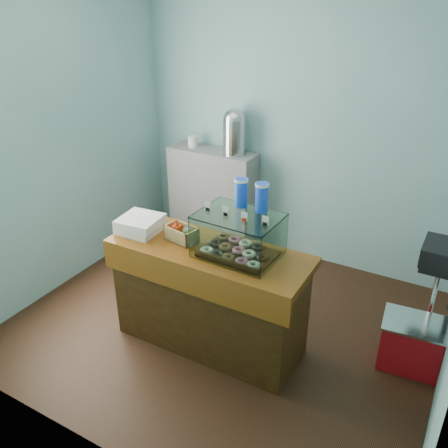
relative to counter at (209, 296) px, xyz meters
The scene contains 9 objects.
ground 0.52m from the counter, 90.00° to the left, with size 3.50×3.50×0.00m, color black.
room_shell 1.27m from the counter, 84.37° to the left, with size 3.54×3.04×2.82m.
counter is the anchor object (origin of this frame).
back_shelf 1.82m from the counter, 119.76° to the left, with size 1.00×0.32×1.10m, color gray.
display_case 0.66m from the counter, 14.96° to the left, with size 0.61×0.46×0.55m.
condiment_crate 0.57m from the counter, behind, with size 0.27×0.20×0.17m.
pastry_boxes 0.81m from the counter, behind, with size 0.35×0.35×0.13m.
coffee_urn 1.92m from the counter, 111.75° to the left, with size 0.27×0.27×0.49m.
red_cooler 1.62m from the counter, 19.58° to the left, with size 0.50×0.40×0.41m.
Camera 1 is at (1.65, -2.94, 2.70)m, focal length 38.00 mm.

